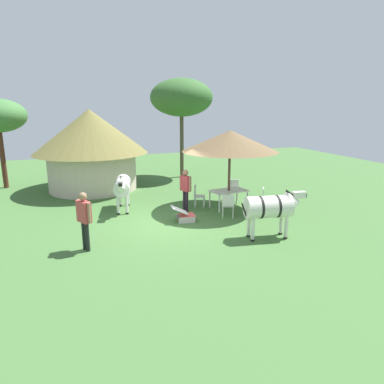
# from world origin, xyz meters

# --- Properties ---
(ground_plane) EXTENTS (36.00, 36.00, 0.00)m
(ground_plane) POSITION_xyz_m (0.00, 0.00, 0.00)
(ground_plane) COLOR #426C35
(thatched_hut) EXTENTS (5.46, 5.46, 3.90)m
(thatched_hut) POSITION_xyz_m (-2.10, 6.42, 2.19)
(thatched_hut) COLOR beige
(thatched_hut) RESTS_ON ground_plane
(shade_umbrella) EXTENTS (3.78, 3.78, 3.13)m
(shade_umbrella) POSITION_xyz_m (2.83, 1.18, 2.72)
(shade_umbrella) COLOR brown
(shade_umbrella) RESTS_ON ground_plane
(patio_dining_table) EXTENTS (1.57, 1.06, 0.74)m
(patio_dining_table) POSITION_xyz_m (2.83, 1.18, 0.66)
(patio_dining_table) COLOR white
(patio_dining_table) RESTS_ON ground_plane
(patio_chair_near_lawn) EXTENTS (0.58, 0.57, 0.90)m
(patio_chair_near_lawn) POSITION_xyz_m (2.28, 0.04, 0.52)
(patio_chair_near_lawn) COLOR silver
(patio_chair_near_lawn) RESTS_ON ground_plane
(patio_chair_near_hut) EXTENTS (0.59, 0.59, 0.90)m
(patio_chair_near_hut) POSITION_xyz_m (3.91, 0.52, 0.52)
(patio_chair_near_hut) COLOR silver
(patio_chair_near_hut) RESTS_ON ground_plane
(patio_chair_west_end) EXTENTS (0.60, 0.59, 0.90)m
(patio_chair_west_end) POSITION_xyz_m (3.54, 2.22, 0.52)
(patio_chair_west_end) COLOR white
(patio_chair_west_end) RESTS_ON ground_plane
(patio_chair_east_end) EXTENTS (0.57, 0.58, 0.90)m
(patio_chair_east_end) POSITION_xyz_m (1.70, 1.73, 0.52)
(patio_chair_east_end) COLOR white
(patio_chair_east_end) RESTS_ON ground_plane
(guest_beside_umbrella) EXTENTS (0.36, 0.56, 1.66)m
(guest_beside_umbrella) POSITION_xyz_m (1.04, 1.31, 1.00)
(guest_beside_umbrella) COLOR black
(guest_beside_umbrella) RESTS_ON ground_plane
(standing_watcher) EXTENTS (0.41, 0.55, 1.73)m
(standing_watcher) POSITION_xyz_m (-2.88, -1.39, 1.04)
(standing_watcher) COLOR black
(standing_watcher) RESTS_ON ground_plane
(striped_lounge_chair) EXTENTS (0.88, 0.62, 0.57)m
(striped_lounge_chair) POSITION_xyz_m (0.60, 0.18, 0.25)
(striped_lounge_chair) COLOR #D5504E
(striped_lounge_chair) RESTS_ON ground_plane
(zebra_nearest_camera) EXTENTS (2.12, 0.90, 1.54)m
(zebra_nearest_camera) POSITION_xyz_m (2.64, -2.24, 1.00)
(zebra_nearest_camera) COLOR silver
(zebra_nearest_camera) RESTS_ON ground_plane
(zebra_by_umbrella) EXTENTS (0.90, 2.24, 1.52)m
(zebra_by_umbrella) POSITION_xyz_m (-1.26, 2.28, 0.98)
(zebra_by_umbrella) COLOR silver
(zebra_by_umbrella) RESTS_ON ground_plane
(acacia_tree_behind_hut) EXTENTS (3.47, 3.47, 5.52)m
(acacia_tree_behind_hut) POSITION_xyz_m (2.99, 7.89, 4.46)
(acacia_tree_behind_hut) COLOR #4D4330
(acacia_tree_behind_hut) RESTS_ON ground_plane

